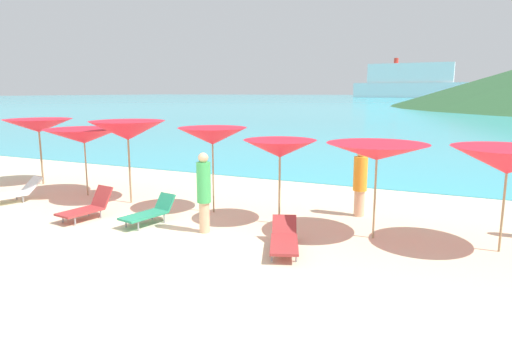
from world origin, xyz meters
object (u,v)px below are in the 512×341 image
at_px(umbrella_3, 212,136).
at_px(umbrella_6, 508,161).
at_px(umbrella_5, 377,152).
at_px(umbrella_4, 280,149).
at_px(umbrella_0, 39,126).
at_px(umbrella_2, 128,131).
at_px(beachgoer_1, 204,190).
at_px(cruise_ship, 409,82).
at_px(lounge_chair_4, 11,192).
at_px(lounge_chair_2, 150,212).
at_px(beachgoer_2, 360,181).
at_px(lounge_chair_0, 284,239).
at_px(lounge_chair_1, 88,207).
at_px(umbrella_1, 84,136).

distance_m(umbrella_3, umbrella_6, 6.61).
bearing_deg(umbrella_5, umbrella_4, 176.53).
bearing_deg(umbrella_3, umbrella_0, 174.42).
relative_size(umbrella_2, umbrella_4, 1.15).
bearing_deg(beachgoer_1, cruise_ship, -62.98).
bearing_deg(umbrella_3, umbrella_5, -5.17).
distance_m(umbrella_4, lounge_chair_4, 7.95).
bearing_deg(lounge_chair_2, umbrella_4, 36.24).
bearing_deg(umbrella_5, lounge_chair_2, -167.08).
bearing_deg(umbrella_6, cruise_ship, 96.36).
xyz_separation_m(umbrella_5, beachgoer_2, (-0.65, 1.63, -0.97)).
bearing_deg(lounge_chair_4, cruise_ship, 113.20).
bearing_deg(lounge_chair_2, umbrella_3, 72.10).
relative_size(umbrella_0, beachgoer_1, 1.23).
height_order(umbrella_6, lounge_chair_4, umbrella_6).
xyz_separation_m(umbrella_6, lounge_chair_2, (-7.47, -1.35, -1.52)).
distance_m(umbrella_6, beachgoer_2, 3.50).
bearing_deg(umbrella_5, umbrella_2, 177.57).
bearing_deg(beachgoer_1, umbrella_2, -1.79).
distance_m(umbrella_6, lounge_chair_2, 7.74).
height_order(umbrella_2, beachgoer_2, umbrella_2).
bearing_deg(beachgoer_1, lounge_chair_0, -167.89).
distance_m(umbrella_6, lounge_chair_1, 9.41).
relative_size(umbrella_0, cruise_ship, 0.04).
xyz_separation_m(umbrella_0, umbrella_3, (7.11, -0.69, 0.00)).
bearing_deg(umbrella_2, umbrella_4, -1.92).
bearing_deg(beachgoer_2, lounge_chair_1, 136.31).
bearing_deg(umbrella_3, lounge_chair_0, -35.13).
xyz_separation_m(lounge_chair_0, lounge_chair_4, (-8.48, 0.41, 0.05)).
height_order(umbrella_5, lounge_chair_0, umbrella_5).
relative_size(umbrella_4, lounge_chair_0, 1.24).
bearing_deg(beachgoer_1, lounge_chair_1, 26.89).
bearing_deg(umbrella_2, cruise_ship, 94.31).
xyz_separation_m(umbrella_4, beachgoer_2, (1.59, 1.49, -0.90)).
distance_m(umbrella_0, lounge_chair_0, 10.31).
bearing_deg(lounge_chair_2, lounge_chair_1, -158.68).
height_order(umbrella_4, beachgoer_2, umbrella_4).
relative_size(umbrella_4, lounge_chair_4, 1.13).
height_order(umbrella_5, beachgoer_2, umbrella_5).
distance_m(umbrella_4, umbrella_6, 4.66).
xyz_separation_m(umbrella_0, lounge_chair_2, (6.24, -2.23, -1.71)).
xyz_separation_m(lounge_chair_2, beachgoer_2, (4.40, 2.78, 0.62)).
height_order(umbrella_2, umbrella_5, umbrella_2).
height_order(beachgoer_2, cruise_ship, cruise_ship).
relative_size(lounge_chair_4, beachgoer_2, 1.03).
distance_m(lounge_chair_1, beachgoer_2, 6.84).
distance_m(beachgoer_1, cruise_ship, 258.59).
bearing_deg(lounge_chair_0, umbrella_1, 143.60).
xyz_separation_m(umbrella_4, cruise_ship, (-23.90, 256.18, 6.50)).
relative_size(lounge_chair_1, cruise_ship, 0.02).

